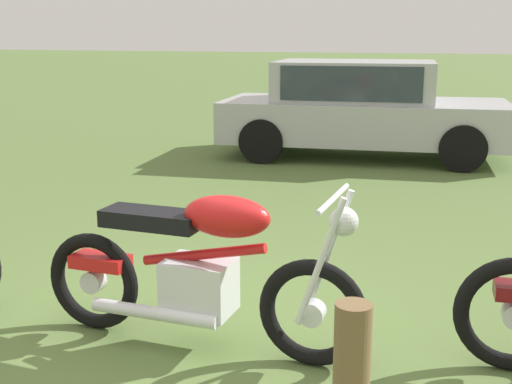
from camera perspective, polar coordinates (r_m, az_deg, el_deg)
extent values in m
plane|color=#567038|center=(4.07, -4.54, -13.44)|extent=(120.00, 120.00, 0.00)
torus|color=black|center=(3.80, 4.84, -10.24)|extent=(0.63, 0.12, 0.63)
torus|color=black|center=(4.36, -13.68, -7.40)|extent=(0.63, 0.12, 0.63)
cylinder|color=silver|center=(3.80, 4.84, -10.24)|extent=(0.14, 0.11, 0.14)
cylinder|color=silver|center=(4.36, -13.68, -7.40)|extent=(0.14, 0.11, 0.14)
cylinder|color=silver|center=(3.75, 6.20, -5.15)|extent=(0.27, 0.05, 0.74)
cylinder|color=silver|center=(3.58, 5.49, -6.02)|extent=(0.27, 0.05, 0.74)
cube|color=silver|center=(4.00, -4.85, -7.99)|extent=(0.41, 0.32, 0.32)
cylinder|color=red|center=(3.92, -4.51, -5.33)|extent=(0.78, 0.09, 0.22)
ellipsoid|color=red|center=(3.79, -2.51, -2.09)|extent=(0.53, 0.28, 0.24)
cube|color=black|center=(4.01, -8.86, -2.26)|extent=(0.61, 0.27, 0.10)
cube|color=red|center=(4.28, -13.11, -5.77)|extent=(0.37, 0.20, 0.08)
cylinder|color=silver|center=(3.56, 6.60, -0.57)|extent=(0.06, 0.64, 0.03)
sphere|color=silver|center=(3.58, 7.49, -2.51)|extent=(0.17, 0.17, 0.16)
cylinder|color=silver|center=(4.01, -8.69, -10.18)|extent=(0.80, 0.11, 0.08)
cube|color=#B2B5BA|center=(10.23, 9.16, 6.04)|extent=(4.31, 2.13, 0.60)
cube|color=#B2B5BA|center=(10.18, 8.43, 9.31)|extent=(2.42, 1.79, 0.60)
cube|color=#2D3842|center=(10.18, 8.43, 9.42)|extent=(2.08, 1.80, 0.48)
cylinder|color=black|center=(11.09, 16.60, 5.01)|extent=(0.66, 0.27, 0.64)
cylinder|color=black|center=(9.45, 17.21, 3.60)|extent=(0.66, 0.27, 0.64)
cylinder|color=black|center=(11.24, 2.29, 5.67)|extent=(0.66, 0.27, 0.64)
cylinder|color=black|center=(9.63, 0.49, 4.37)|extent=(0.66, 0.27, 0.64)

